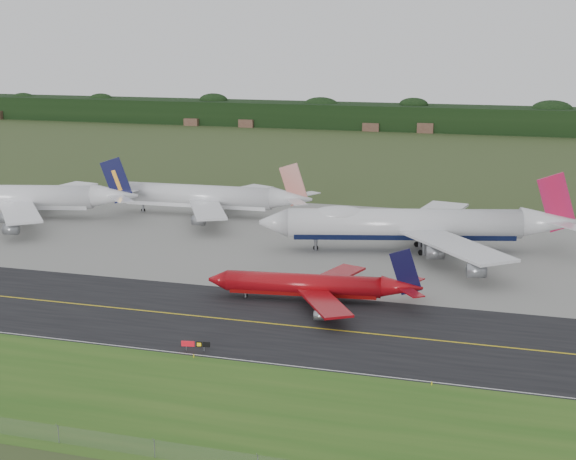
# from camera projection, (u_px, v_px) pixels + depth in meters

# --- Properties ---
(ground) EXTENTS (600.00, 600.00, 0.00)m
(ground) POSITION_uv_depth(u_px,v_px,m) (245.00, 312.00, 135.11)
(ground) COLOR #394721
(ground) RESTS_ON ground
(grass_verge) EXTENTS (400.00, 30.00, 0.01)m
(grass_verge) POSITION_uv_depth(u_px,v_px,m) (156.00, 401.00, 102.43)
(grass_verge) COLOR #2A5B1A
(grass_verge) RESTS_ON ground
(taxiway) EXTENTS (400.00, 32.00, 0.02)m
(taxiway) POSITION_uv_depth(u_px,v_px,m) (237.00, 320.00, 131.37)
(taxiway) COLOR black
(taxiway) RESTS_ON ground
(apron) EXTENTS (400.00, 78.00, 0.01)m
(apron) POSITION_uv_depth(u_px,v_px,m) (318.00, 240.00, 182.73)
(apron) COLOR gray
(apron) RESTS_ON ground
(taxiway_centreline) EXTENTS (400.00, 0.40, 0.00)m
(taxiway_centreline) POSITION_uv_depth(u_px,v_px,m) (237.00, 320.00, 131.37)
(taxiway_centreline) COLOR gold
(taxiway_centreline) RESTS_ON taxiway
(taxiway_edge_line) EXTENTS (400.00, 0.25, 0.00)m
(taxiway_edge_line) POSITION_uv_depth(u_px,v_px,m) (201.00, 355.00, 116.89)
(taxiway_edge_line) COLOR silver
(taxiway_edge_line) RESTS_ON taxiway
(perimeter_fence) EXTENTS (320.00, 0.10, 320.00)m
(perimeter_fence) POSITION_uv_depth(u_px,v_px,m) (106.00, 441.00, 90.03)
(perimeter_fence) COLOR slate
(perimeter_fence) RESTS_ON ground
(horizon_treeline) EXTENTS (700.00, 25.00, 12.00)m
(horizon_treeline) POSITION_uv_depth(u_px,v_px,m) (428.00, 119.00, 389.42)
(horizon_treeline) COLOR black
(horizon_treeline) RESTS_ON ground
(jet_ba_747) EXTENTS (68.55, 55.70, 17.45)m
(jet_ba_747) POSITION_uv_depth(u_px,v_px,m) (416.00, 224.00, 172.00)
(jet_ba_747) COLOR silver
(jet_ba_747) RESTS_ON ground
(jet_red_737) EXTENTS (38.01, 30.79, 10.26)m
(jet_red_737) POSITION_uv_depth(u_px,v_px,m) (315.00, 285.00, 140.28)
(jet_red_737) COLOR maroon
(jet_red_737) RESTS_ON ground
(jet_navy_gold) EXTENTS (60.73, 51.89, 15.84)m
(jet_navy_gold) POSITION_uv_depth(u_px,v_px,m) (20.00, 198.00, 203.55)
(jet_navy_gold) COLOR white
(jet_navy_gold) RESTS_ON ground
(jet_star_tail) EXTENTS (55.56, 46.58, 14.68)m
(jet_star_tail) POSITION_uv_depth(u_px,v_px,m) (208.00, 197.00, 206.19)
(jet_star_tail) COLOR silver
(jet_star_tail) RESTS_ON ground
(taxiway_sign) EXTENTS (4.30, 0.87, 1.44)m
(taxiway_sign) POSITION_uv_depth(u_px,v_px,m) (195.00, 344.00, 118.48)
(taxiway_sign) COLOR slate
(taxiway_sign) RESTS_ON ground
(edge_marker_center) EXTENTS (0.16, 0.16, 0.50)m
(edge_marker_center) POSITION_uv_depth(u_px,v_px,m) (194.00, 356.00, 116.12)
(edge_marker_center) COLOR yellow
(edge_marker_center) RESTS_ON ground
(edge_marker_right) EXTENTS (0.16, 0.16, 0.50)m
(edge_marker_right) POSITION_uv_depth(u_px,v_px,m) (432.00, 384.00, 106.94)
(edge_marker_right) COLOR yellow
(edge_marker_right) RESTS_ON ground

